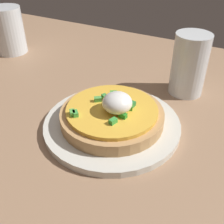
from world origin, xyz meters
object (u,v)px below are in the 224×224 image
at_px(cup_near, 189,68).
at_px(plate, 112,124).
at_px(cup_far, 9,33).
at_px(pizza, 112,114).

bearing_deg(cup_near, plate, -114.33).
relative_size(plate, cup_far, 2.00).
xyz_separation_m(plate, cup_far, (-0.40, 0.17, 0.05)).
bearing_deg(pizza, cup_near, 65.97).
height_order(pizza, cup_far, cup_far).
distance_m(cup_near, cup_far, 0.48).
height_order(plate, cup_far, cup_far).
bearing_deg(cup_far, cup_near, 1.45).
distance_m(plate, cup_near, 0.20).
xyz_separation_m(pizza, cup_near, (0.08, 0.18, 0.03)).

